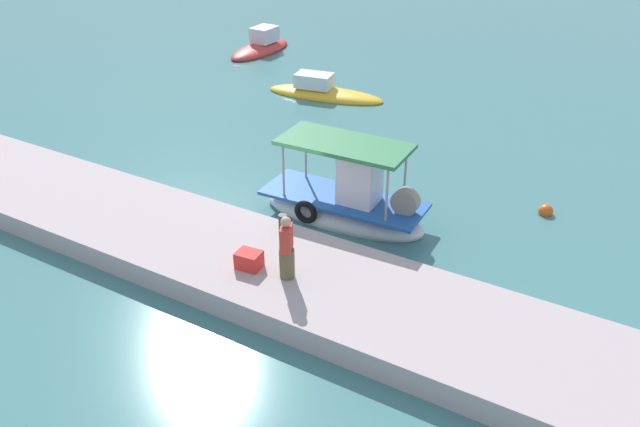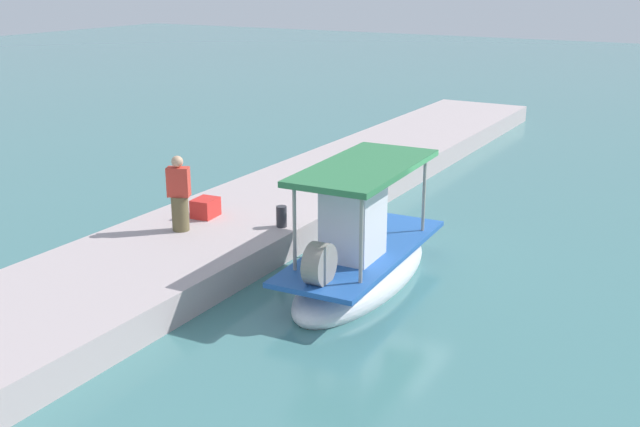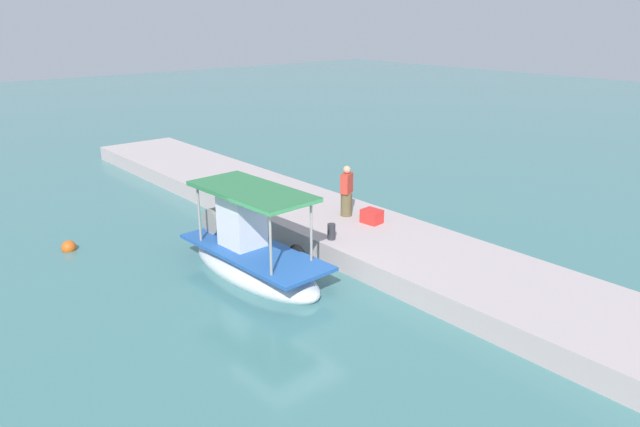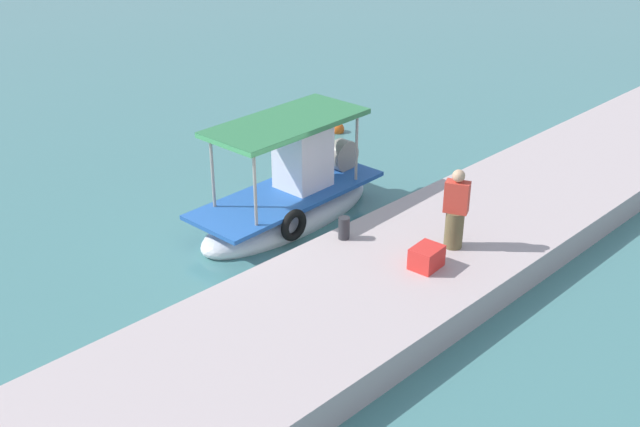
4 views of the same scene
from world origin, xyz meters
name	(u,v)px [view 4 (image 4 of 4)]	position (x,y,z in m)	size (l,w,h in m)	color
ground_plane	(243,241)	(0.00, 0.00, 0.00)	(120.00, 120.00, 0.00)	#437A7A
dock_quay	(369,293)	(0.00, -3.78, 0.32)	(36.00, 3.77, 0.64)	#B6A5A6
main_fishing_boat	(291,200)	(1.54, 0.05, 0.52)	(5.24, 2.09, 2.86)	silver
fisherman_near_bollard	(455,213)	(2.15, -4.13, 1.41)	(0.50, 0.55, 1.70)	brown
mooring_bollard	(344,228)	(0.84, -2.32, 0.88)	(0.24, 0.24, 0.48)	#2D2D33
cargo_crate	(426,257)	(1.10, -4.27, 0.86)	(0.61, 0.49, 0.44)	red
marker_buoy	(337,129)	(6.67, 3.47, 0.09)	(0.45, 0.45, 0.45)	#DB5718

